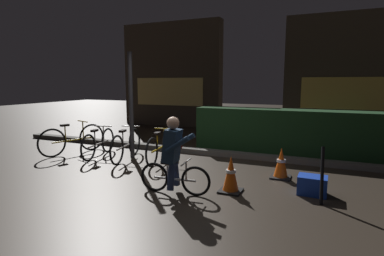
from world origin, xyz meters
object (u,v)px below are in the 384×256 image
Objects in this scene: parked_bike_center_left at (126,145)px; cyclist at (174,155)px; parked_bike_left_mid at (99,143)px; parked_bike_center_right at (160,147)px; blue_crate at (312,185)px; traffic_cone_near at (231,174)px; traffic_cone_far at (281,163)px; street_post at (131,106)px; parked_bike_leftmost at (73,139)px; closed_umbrella at (322,175)px.

cyclist is at bearing -138.50° from parked_bike_center_left.
parked_bike_left_mid is 1.60m from parked_bike_center_right.
blue_crate is at bearing -110.92° from parked_bike_center_left.
traffic_cone_near is at bearing -161.99° from blue_crate.
cyclist reaches higher than blue_crate.
traffic_cone_near is (2.81, -1.08, -0.05)m from parked_bike_center_left.
street_post is at bearing 176.31° from traffic_cone_far.
parked_bike_center_right is at bearing -94.78° from parked_bike_left_mid.
parked_bike_leftmost reaches higher than parked_bike_center_left.
traffic_cone_far is (5.04, 0.04, -0.09)m from parked_bike_leftmost.
parked_bike_center_left reaches higher than blue_crate.
closed_umbrella is at bearing -80.72° from parked_bike_leftmost.
parked_bike_leftmost is 1.07× the size of parked_bike_center_right.
parked_bike_center_left is at bearing 137.21° from cyclist.
parked_bike_left_mid is at bearing 146.26° from cyclist.
street_post is 4.07× the size of traffic_cone_near.
parked_bike_leftmost is 2.39m from parked_bike_center_right.
closed_umbrella reaches higher than parked_bike_leftmost.
traffic_cone_near is (2.79, -1.30, -0.94)m from street_post.
parked_bike_center_left is 1.03× the size of parked_bike_center_right.
closed_umbrella is (0.70, -0.93, 0.13)m from traffic_cone_far.
parked_bike_leftmost is 3.79× the size of blue_crate.
street_post is 0.92m from parked_bike_center_left.
parked_bike_left_mid reaches higher than traffic_cone_near.
parked_bike_left_mid is 0.98× the size of parked_bike_center_right.
parked_bike_leftmost is at bearing 166.64° from traffic_cone_near.
parked_bike_leftmost is at bearing 87.18° from parked_bike_center_right.
parked_bike_left_mid is at bearing -70.64° from parked_bike_leftmost.
parked_bike_leftmost is 5.65m from blue_crate.
parked_bike_center_left is (1.57, 0.04, -0.02)m from parked_bike_leftmost.
street_post is at bearing 155.04° from traffic_cone_near.
cyclist is at bearing -134.89° from traffic_cone_far.
cyclist is at bearing 100.86° from closed_umbrella.
parked_bike_center_left is at bearing 158.91° from traffic_cone_near.
cyclist reaches higher than parked_bike_center_left.
parked_bike_leftmost is 3.85m from cyclist.
traffic_cone_near is 1.26m from traffic_cone_far.
cyclist is (1.96, -1.72, -0.60)m from street_post.
parked_bike_center_left is at bearing 93.22° from parked_bike_center_right.
closed_umbrella is (3.36, -1.08, 0.08)m from parked_bike_center_right.
parked_bike_left_mid is 0.95× the size of parked_bike_center_left.
blue_crate is (5.61, -0.64, -0.21)m from parked_bike_leftmost.
street_post is 1.98× the size of cyclist.
cyclist reaches higher than traffic_cone_near.
traffic_cone_near is 0.71× the size of closed_umbrella.
cyclist is (-1.49, -1.49, 0.35)m from traffic_cone_far.
traffic_cone_far is at bearing 130.18° from blue_crate.
traffic_cone_near reaches higher than blue_crate.
traffic_cone_near is 1.30m from blue_crate.
closed_umbrella reaches higher than traffic_cone_near.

